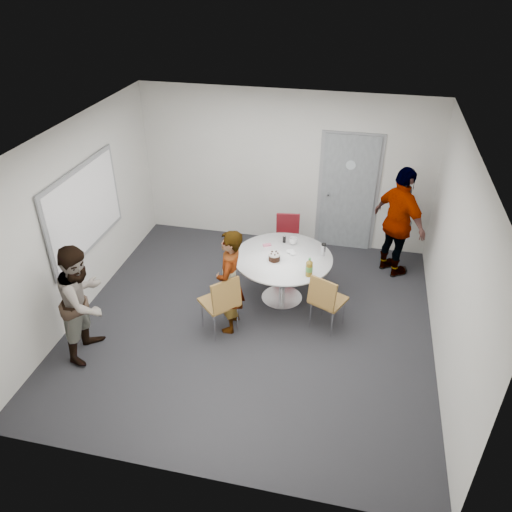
% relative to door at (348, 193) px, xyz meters
% --- Properties ---
extents(floor, '(5.00, 5.00, 0.00)m').
position_rel_door_xyz_m(floor, '(-1.10, -2.48, -1.03)').
color(floor, black).
rests_on(floor, ground).
extents(ceiling, '(5.00, 5.00, 0.00)m').
position_rel_door_xyz_m(ceiling, '(-1.10, -2.48, 1.67)').
color(ceiling, silver).
rests_on(ceiling, wall_back).
extents(wall_back, '(5.00, 0.00, 5.00)m').
position_rel_door_xyz_m(wall_back, '(-1.10, 0.02, 0.32)').
color(wall_back, beige).
rests_on(wall_back, floor).
extents(wall_left, '(0.00, 5.00, 5.00)m').
position_rel_door_xyz_m(wall_left, '(-3.60, -2.48, 0.32)').
color(wall_left, beige).
rests_on(wall_left, floor).
extents(wall_right, '(0.00, 5.00, 5.00)m').
position_rel_door_xyz_m(wall_right, '(1.40, -2.48, 0.32)').
color(wall_right, beige).
rests_on(wall_right, floor).
extents(wall_front, '(5.00, 0.00, 5.00)m').
position_rel_door_xyz_m(wall_front, '(-1.10, -4.98, 0.32)').
color(wall_front, beige).
rests_on(wall_front, floor).
extents(door, '(1.02, 0.17, 2.12)m').
position_rel_door_xyz_m(door, '(0.00, 0.00, 0.00)').
color(door, slate).
rests_on(door, wall_back).
extents(whiteboard, '(0.04, 1.90, 1.25)m').
position_rel_door_xyz_m(whiteboard, '(-3.56, -2.28, 0.42)').
color(whiteboard, gray).
rests_on(whiteboard, wall_left).
extents(table, '(1.44, 1.44, 1.03)m').
position_rel_door_xyz_m(table, '(-0.77, -1.82, -0.38)').
color(table, white).
rests_on(table, floor).
extents(chair_near_left, '(0.65, 0.65, 0.93)m').
position_rel_door_xyz_m(chair_near_left, '(-1.44, -2.78, -0.46)').
color(chair_near_left, brown).
rests_on(chair_near_left, floor).
extents(chair_near_right, '(0.56, 0.59, 0.88)m').
position_rel_door_xyz_m(chair_near_right, '(-0.09, -2.39, -0.49)').
color(chair_near_right, brown).
rests_on(chair_near_right, floor).
extents(chair_far, '(0.46, 0.49, 0.85)m').
position_rel_door_xyz_m(chair_far, '(-0.90, -0.71, -0.51)').
color(chair_far, maroon).
rests_on(chair_far, floor).
extents(person_main, '(0.39, 0.57, 1.53)m').
position_rel_door_xyz_m(person_main, '(-1.37, -2.62, -0.26)').
color(person_main, '#A5C6EA').
rests_on(person_main, floor).
extents(person_left, '(0.61, 0.78, 1.59)m').
position_rel_door_xyz_m(person_left, '(-3.05, -3.47, -0.23)').
color(person_left, white).
rests_on(person_left, floor).
extents(person_right, '(1.04, 1.10, 1.83)m').
position_rel_door_xyz_m(person_right, '(0.85, -0.69, -0.11)').
color(person_right, black).
rests_on(person_right, floor).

